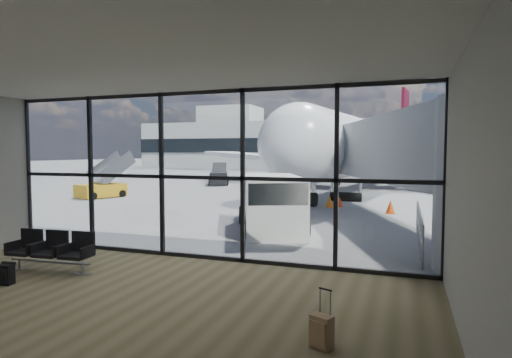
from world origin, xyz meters
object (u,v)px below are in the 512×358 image
Objects in this scene: service_van at (271,203)px; mobile_stairs at (102,188)px; backpack at (5,274)px; belt_loader at (219,177)px; airliner at (375,149)px; suitcase at (321,331)px; seating_row at (53,249)px.

mobile_stairs reaches higher than service_van.
backpack is 0.13× the size of mobile_stairs.
airliner is at bearing -8.29° from belt_loader.
airliner reaches higher than service_van.
service_van is (-3.48, 8.75, 0.77)m from suitcase.
airliner is 10.99× the size of mobile_stairs.
suitcase is at bearing -20.67° from seating_row.
belt_loader is at bearing 95.96° from service_van.
seating_row is 17.51m from mobile_stairs.
seating_row is at bearing -35.49° from mobile_stairs.
suitcase is 9.45m from service_van.
service_van reaches higher than backpack.
seating_row is at bearing -96.37° from belt_loader.
seating_row is 7.62m from service_van.
suitcase is 31.77m from belt_loader.
seating_row is 0.43× the size of service_van.
belt_loader reaches higher than suitcase.
mobile_stairs is (-15.69, -15.29, -2.61)m from airliner.
service_van is at bearing -9.78° from mobile_stairs.
service_van is 22.41m from belt_loader.
backpack is 0.01× the size of airliner.
mobile_stairs is (-13.59, 7.50, -0.46)m from service_van.
airliner is at bearing 115.42° from suitcase.
airliner is 22.99m from service_van.
airliner reaches higher than mobile_stairs.
seating_row is 2.49× the size of suitcase.
airliner is at bearing 63.37° from mobile_stairs.
backpack is 0.10× the size of service_van.
backpack is 0.11× the size of belt_loader.
mobile_stairs reaches higher than belt_loader.
mobile_stairs reaches higher than seating_row.
seating_row reaches higher than backpack.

